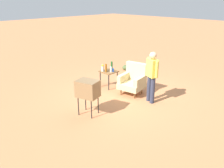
# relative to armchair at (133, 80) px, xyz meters

# --- Properties ---
(ground_plane) EXTENTS (60.00, 60.00, 0.00)m
(ground_plane) POSITION_rel_armchair_xyz_m (-0.10, -0.25, -0.50)
(ground_plane) COLOR #C17A4C
(armchair) EXTENTS (0.89, 0.90, 1.06)m
(armchair) POSITION_rel_armchair_xyz_m (0.00, 0.00, 0.00)
(armchair) COLOR brown
(armchair) RESTS_ON ground
(side_table) EXTENTS (0.56, 0.56, 0.63)m
(side_table) POSITION_rel_armchair_xyz_m (-1.02, -0.19, 0.04)
(side_table) COLOR black
(side_table) RESTS_ON ground
(tv_on_stand) EXTENTS (0.70, 0.59, 1.03)m
(tv_on_stand) POSITION_rel_armchair_xyz_m (0.07, -2.08, 0.28)
(tv_on_stand) COLOR black
(tv_on_stand) RESTS_ON ground
(person_standing) EXTENTS (0.53, 0.34, 1.64)m
(person_standing) POSITION_rel_armchair_xyz_m (0.86, -0.15, 0.44)
(person_standing) COLOR #2D3347
(person_standing) RESTS_ON ground
(bottle_tall_amber) EXTENTS (0.07, 0.07, 0.30)m
(bottle_tall_amber) POSITION_rel_armchair_xyz_m (-1.02, -0.33, 0.28)
(bottle_tall_amber) COLOR brown
(bottle_tall_amber) RESTS_ON side_table
(soda_can_blue) EXTENTS (0.07, 0.07, 0.12)m
(soda_can_blue) POSITION_rel_armchair_xyz_m (-0.85, -0.13, 0.19)
(soda_can_blue) COLOR blue
(soda_can_blue) RESTS_ON side_table
(bottle_wine_green) EXTENTS (0.07, 0.07, 0.32)m
(bottle_wine_green) POSITION_rel_armchair_xyz_m (-1.05, -0.00, 0.29)
(bottle_wine_green) COLOR #1E5623
(bottle_wine_green) RESTS_ON side_table
(bottle_short_clear) EXTENTS (0.06, 0.06, 0.20)m
(bottle_short_clear) POSITION_rel_armchair_xyz_m (-0.88, -0.21, 0.23)
(bottle_short_clear) COLOR silver
(bottle_short_clear) RESTS_ON side_table
(flower_vase) EXTENTS (0.14, 0.09, 0.27)m
(flower_vase) POSITION_rel_armchair_xyz_m (-1.16, -0.37, 0.28)
(flower_vase) COLOR silver
(flower_vase) RESTS_ON side_table
(shrub_mid) EXTENTS (0.30, 0.30, 0.23)m
(shrub_mid) POSITION_rel_armchair_xyz_m (-1.98, 1.85, -0.38)
(shrub_mid) COLOR #475B33
(shrub_mid) RESTS_ON ground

